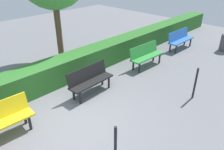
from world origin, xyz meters
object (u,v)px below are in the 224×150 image
at_px(bench_blue, 180,39).
at_px(bench_black, 90,79).
at_px(bench_green, 146,54).
at_px(bench_yellow, 1,119).

relative_size(bench_blue, bench_black, 1.08).
distance_m(bench_blue, bench_green, 2.68).
height_order(bench_blue, bench_yellow, same).
xyz_separation_m(bench_green, bench_yellow, (5.46, -0.07, -0.00)).
bearing_deg(bench_blue, bench_green, 1.45).
height_order(bench_blue, bench_black, same).
xyz_separation_m(bench_blue, bench_black, (5.49, -0.04, -0.00)).
relative_size(bench_green, bench_black, 1.03).
bearing_deg(bench_blue, bench_black, 0.80).
bearing_deg(bench_green, bench_black, 1.51).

